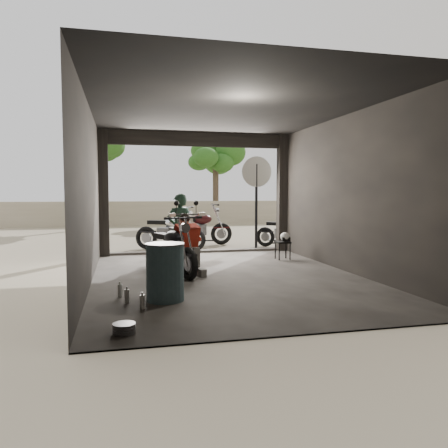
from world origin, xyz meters
name	(u,v)px	position (x,y,z in m)	size (l,w,h in m)	color
ground	(227,278)	(0.00, 0.00, 0.00)	(80.00, 80.00, 0.00)	#7A6D56
garage	(221,210)	(0.00, 0.55, 1.28)	(7.00, 7.13, 3.20)	#2D2B28
boundary_wall	(161,213)	(0.00, 14.00, 0.60)	(18.00, 0.30, 1.20)	gray
tree_left	(96,140)	(-3.00, 12.50, 3.99)	(2.20, 2.20, 5.60)	#382B1E
tree_right	(216,155)	(2.80, 14.00, 3.56)	(2.20, 2.20, 5.00)	#382B1E
main_bike	(180,238)	(-0.67, 1.79, 0.60)	(0.74, 1.81, 1.20)	#BEB2A0
left_bike	(171,245)	(-1.01, 0.55, 0.59)	(0.72, 1.75, 1.18)	black
outside_bike_a	(170,228)	(-0.63, 4.24, 0.62)	(0.76, 1.84, 1.25)	black
outside_bike_b	(198,225)	(0.33, 5.20, 0.64)	(0.78, 1.90, 1.28)	#350C0E
outside_bike_c	(286,229)	(2.74, 3.98, 0.56)	(0.68, 1.65, 1.12)	black
rider	(180,229)	(-0.66, 1.91, 0.80)	(0.59, 0.38, 1.61)	black
mechanic	(189,246)	(-0.68, 0.37, 0.59)	(0.60, 0.81, 1.18)	maroon
stool	(283,244)	(1.81, 1.81, 0.38)	(0.33, 0.33, 0.46)	black
helmet	(285,237)	(1.87, 1.80, 0.57)	(0.23, 0.24, 0.22)	beige
oil_drum	(165,273)	(-1.34, -1.57, 0.43)	(0.56, 0.56, 0.87)	#3A5962
sign_post	(257,185)	(1.90, 4.21, 1.84)	(0.89, 0.08, 2.68)	black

